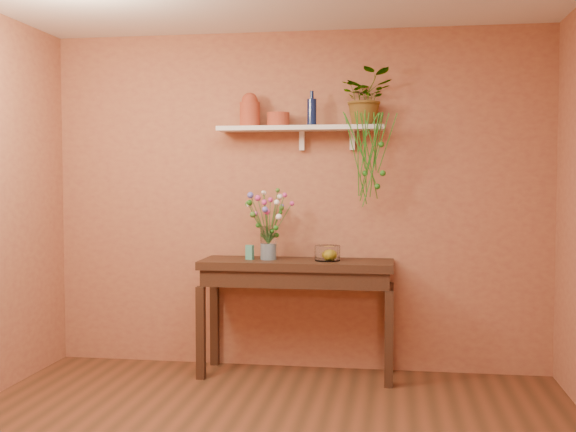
{
  "coord_description": "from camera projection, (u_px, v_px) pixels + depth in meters",
  "views": [
    {
      "loc": [
        0.77,
        -3.53,
        1.52
      ],
      "look_at": [
        0.0,
        1.55,
        1.25
      ],
      "focal_mm": 43.32,
      "sensor_mm": 36.0,
      "label": 1
    }
  ],
  "objects": [
    {
      "name": "spider_plant",
      "position": [
        366.0,
        98.0,
        5.35
      ],
      "size": [
        0.43,
        0.39,
        0.43
      ],
      "primitive_type": "imported",
      "rotation": [
        0.0,
        0.0,
        0.15
      ],
      "color": "#236A1A",
      "rests_on": "wall_shelf"
    },
    {
      "name": "plant_fronds",
      "position": [
        371.0,
        158.0,
        5.22
      ],
      "size": [
        0.4,
        0.38,
        0.71
      ],
      "color": "#236A1A",
      "rests_on": "wall_shelf"
    },
    {
      "name": "glass_bowl",
      "position": [
        327.0,
        254.0,
        5.31
      ],
      "size": [
        0.19,
        0.19,
        0.12
      ],
      "color": "white",
      "rests_on": "sideboard"
    },
    {
      "name": "blue_bottle",
      "position": [
        312.0,
        112.0,
        5.38
      ],
      "size": [
        0.09,
        0.09,
        0.27
      ],
      "color": "#0E193F",
      "rests_on": "wall_shelf"
    },
    {
      "name": "terracotta_pot",
      "position": [
        278.0,
        119.0,
        5.44
      ],
      "size": [
        0.19,
        0.19,
        0.11
      ],
      "primitive_type": "cylinder",
      "rotation": [
        0.0,
        0.0,
        -0.12
      ],
      "color": "#9C361F",
      "rests_on": "wall_shelf"
    },
    {
      "name": "bouquet",
      "position": [
        267.0,
        211.0,
        5.36
      ],
      "size": [
        0.4,
        0.36,
        0.43
      ],
      "color": "#386B28",
      "rests_on": "glass_vase"
    },
    {
      "name": "room",
      "position": [
        243.0,
        212.0,
        3.61
      ],
      "size": [
        4.04,
        4.04,
        2.7
      ],
      "color": "brown",
      "rests_on": "ground"
    },
    {
      "name": "wall_shelf",
      "position": [
        302.0,
        129.0,
        5.42
      ],
      "size": [
        1.3,
        0.24,
        0.19
      ],
      "color": "white",
      "rests_on": "room"
    },
    {
      "name": "terracotta_jug",
      "position": [
        250.0,
        110.0,
        5.47
      ],
      "size": [
        0.18,
        0.18,
        0.27
      ],
      "color": "#9C361F",
      "rests_on": "wall_shelf"
    },
    {
      "name": "carton",
      "position": [
        250.0,
        252.0,
        5.39
      ],
      "size": [
        0.06,
        0.05,
        0.11
      ],
      "primitive_type": "cube",
      "rotation": [
        0.0,
        0.0,
        -0.21
      ],
      "color": "teal",
      "rests_on": "sideboard"
    },
    {
      "name": "sideboard",
      "position": [
        297.0,
        277.0,
        5.36
      ],
      "size": [
        1.48,
        0.48,
        0.9
      ],
      "color": "#3C2619",
      "rests_on": "ground"
    },
    {
      "name": "lemon",
      "position": [
        329.0,
        255.0,
        5.3
      ],
      "size": [
        0.08,
        0.08,
        0.08
      ],
      "primitive_type": "sphere",
      "color": "yellow",
      "rests_on": "glass_bowl"
    },
    {
      "name": "glass_vase",
      "position": [
        268.0,
        245.0,
        5.38
      ],
      "size": [
        0.13,
        0.13,
        0.26
      ],
      "color": "white",
      "rests_on": "sideboard"
    }
  ]
}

